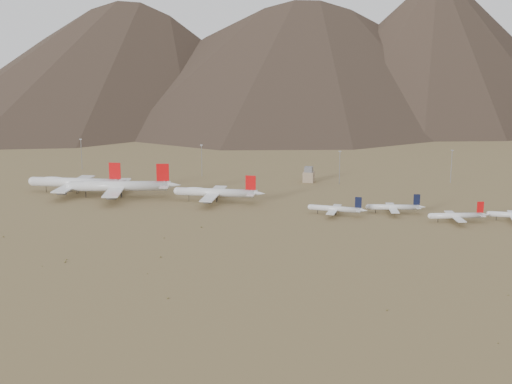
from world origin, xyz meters
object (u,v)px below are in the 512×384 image
(widebody_centre, at_px, (120,186))
(narrowbody_b, at_px, (395,207))
(widebody_west, at_px, (76,182))
(widebody_east, at_px, (216,192))
(narrowbody_a, at_px, (336,209))
(control_tower, at_px, (309,175))

(widebody_centre, xyz_separation_m, narrowbody_b, (190.12, 2.96, -4.13))
(widebody_west, height_order, widebody_east, widebody_west)
(widebody_west, distance_m, narrowbody_a, 191.40)
(widebody_centre, bearing_deg, narrowbody_a, -20.00)
(narrowbody_a, relative_size, narrowbody_b, 1.02)
(widebody_centre, bearing_deg, widebody_east, -12.17)
(narrowbody_a, bearing_deg, widebody_east, 172.04)
(widebody_centre, distance_m, narrowbody_a, 155.06)
(widebody_west, xyz_separation_m, widebody_centre, (36.13, -4.37, 0.31))
(widebody_west, distance_m, control_tower, 174.78)
(widebody_centre, height_order, widebody_east, widebody_centre)
(widebody_centre, height_order, narrowbody_b, widebody_centre)
(widebody_west, relative_size, widebody_east, 1.20)
(narrowbody_a, distance_m, control_tower, 102.66)
(widebody_centre, height_order, narrowbody_a, widebody_centre)
(widebody_east, distance_m, narrowbody_b, 120.90)
(widebody_east, xyz_separation_m, narrowbody_b, (120.87, -1.62, -2.46))
(widebody_east, bearing_deg, widebody_centre, 178.65)
(narrowbody_b, bearing_deg, widebody_centre, 168.65)
(widebody_east, distance_m, narrowbody_a, 86.80)
(widebody_west, bearing_deg, narrowbody_b, -7.50)
(narrowbody_b, bearing_deg, widebody_west, 167.40)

